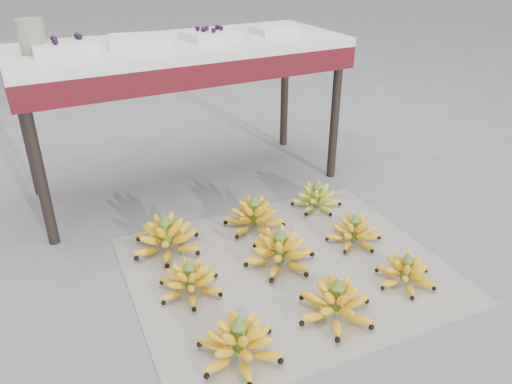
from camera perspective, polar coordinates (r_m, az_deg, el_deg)
name	(u,v)px	position (r m, az deg, el deg)	size (l,w,h in m)	color
ground	(268,267)	(2.10, 1.43, -8.55)	(60.00, 60.00, 0.00)	slate
newspaper_mat	(287,269)	(2.09, 3.56, -8.78)	(1.25, 1.05, 0.01)	white
bunch_front_left	(239,343)	(1.68, -1.95, -16.91)	(0.34, 0.34, 0.17)	yellow
bunch_front_center	(336,303)	(1.84, 9.12, -12.45)	(0.30, 0.30, 0.17)	yellow
bunch_front_right	(406,273)	(2.06, 16.74, -8.80)	(0.30, 0.30, 0.14)	yellow
bunch_mid_left	(190,281)	(1.95, -7.56, -10.08)	(0.27, 0.27, 0.15)	yellow
bunch_mid_center	(280,251)	(2.08, 2.73, -6.79)	(0.38, 0.38, 0.18)	yellow
bunch_mid_right	(354,232)	(2.26, 11.11, -4.54)	(0.30, 0.30, 0.15)	yellow
bunch_back_left	(167,238)	(2.19, -10.18, -5.18)	(0.38, 0.38, 0.18)	yellow
bunch_back_center	(254,217)	(2.32, -0.21, -2.84)	(0.37, 0.37, 0.17)	yellow
bunch_back_right	(316,198)	(2.51, 6.93, -0.70)	(0.32, 0.32, 0.15)	#99B734
vendor_table	(182,60)	(2.55, -8.46, 14.75)	(1.61, 0.64, 0.77)	black
tray_far_left	(65,47)	(2.41, -21.03, 15.25)	(0.27, 0.20, 0.07)	silver
tray_left	(139,40)	(2.47, -13.23, 16.52)	(0.30, 0.24, 0.04)	silver
tray_right	(210,35)	(2.56, -5.25, 17.45)	(0.28, 0.22, 0.06)	silver
tray_far_right	(275,29)	(2.72, 2.23, 18.08)	(0.24, 0.18, 0.04)	silver
glass_jar	(32,36)	(2.43, -24.22, 15.93)	(0.11, 0.11, 0.14)	beige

